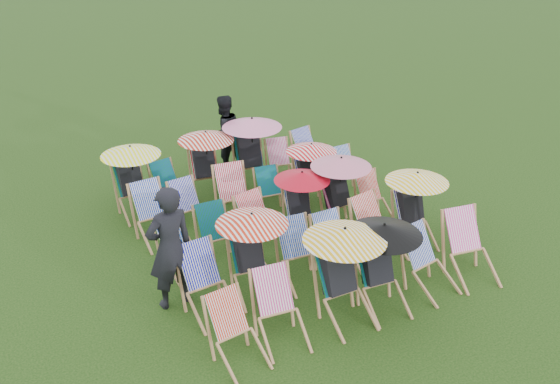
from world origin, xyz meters
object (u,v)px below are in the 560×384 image
deckchair_0 (237,333)px  deckchair_29 (312,154)px  person_left (170,248)px  deckchair_5 (471,248)px  person_rear (224,133)px

deckchair_0 → deckchair_29: deckchair_29 is taller
person_left → deckchair_0: bearing=95.2°
deckchair_5 → deckchair_29: deckchair_5 is taller
deckchair_0 → person_left: (-0.30, 1.59, 0.52)m
deckchair_5 → person_rear: (-1.70, 5.70, 0.33)m
deckchair_0 → person_left: 1.70m
deckchair_29 → person_left: (-4.24, -3.01, 0.50)m
deckchair_0 → person_rear: (2.38, 5.72, 0.39)m
deckchair_0 → person_left: size_ratio=0.46×
deckchair_29 → person_rear: bearing=132.4°
deckchair_29 → deckchair_0: bearing=-142.3°
person_left → person_rear: 4.93m
deckchair_29 → deckchair_5: bearing=-100.0°
deckchair_29 → person_rear: 1.95m
person_rear → deckchair_5: bearing=95.6°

